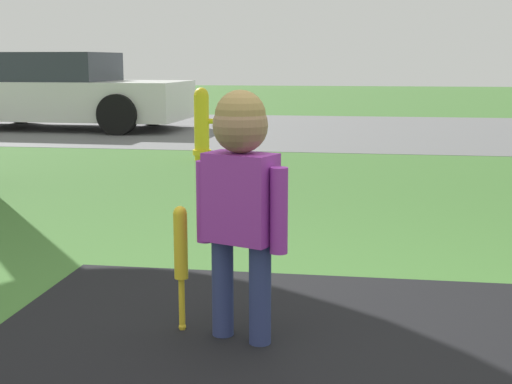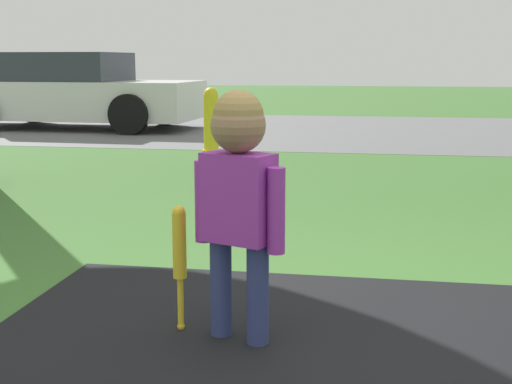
% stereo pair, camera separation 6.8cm
% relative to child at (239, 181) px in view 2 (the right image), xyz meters
% --- Properties ---
extents(ground_plane, '(60.00, 60.00, 0.00)m').
position_rel_child_xyz_m(ground_plane, '(0.41, -0.07, -0.66)').
color(ground_plane, '#3D6B2D').
extents(street_strip, '(40.00, 6.00, 0.01)m').
position_rel_child_xyz_m(street_strip, '(0.41, 9.09, -0.66)').
color(street_strip, slate).
rests_on(street_strip, ground).
extents(child, '(0.39, 0.25, 1.02)m').
position_rel_child_xyz_m(child, '(0.00, 0.00, 0.00)').
color(child, navy).
rests_on(child, ground).
extents(baseball_bat, '(0.06, 0.06, 0.54)m').
position_rel_child_xyz_m(baseball_bat, '(-0.27, 0.06, -0.31)').
color(baseball_bat, yellow).
rests_on(baseball_bat, ground).
extents(fire_hydrant, '(0.24, 0.21, 0.83)m').
position_rel_child_xyz_m(fire_hydrant, '(-1.37, 5.23, -0.26)').
color(fire_hydrant, yellow).
rests_on(fire_hydrant, ground).
extents(parked_car, '(4.14, 1.98, 1.26)m').
position_rel_child_xyz_m(parked_car, '(-4.57, 8.65, -0.06)').
color(parked_car, silver).
rests_on(parked_car, ground).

